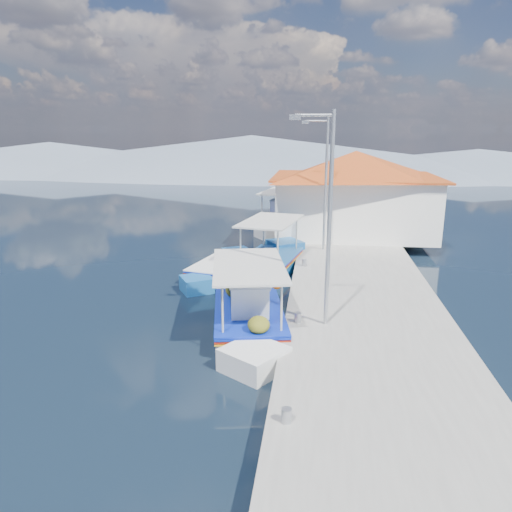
# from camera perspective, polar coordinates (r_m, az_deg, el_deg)

# --- Properties ---
(ground) EXTENTS (160.00, 160.00, 0.00)m
(ground) POSITION_cam_1_polar(r_m,az_deg,el_deg) (13.32, -12.39, -12.21)
(ground) COLOR black
(ground) RESTS_ON ground
(quay) EXTENTS (5.00, 44.00, 0.50)m
(quay) POSITION_cam_1_polar(r_m,az_deg,el_deg) (18.12, 12.24, -3.93)
(quay) COLOR #9F9D95
(quay) RESTS_ON ground
(bollards) EXTENTS (0.20, 17.20, 0.30)m
(bollards) POSITION_cam_1_polar(r_m,az_deg,el_deg) (17.21, 5.52, -3.25)
(bollards) COLOR #A5A8AD
(bollards) RESTS_ON quay
(main_caique) EXTENTS (2.96, 6.96, 2.34)m
(main_caique) POSITION_cam_1_polar(r_m,az_deg,el_deg) (14.77, -0.76, -7.13)
(main_caique) COLOR white
(main_caique) RESTS_ON ground
(caique_green_canopy) EXTENTS (2.86, 6.63, 2.53)m
(caique_green_canopy) POSITION_cam_1_polar(r_m,az_deg,el_deg) (20.72, 1.65, -0.82)
(caique_green_canopy) COLOR #1A5CA0
(caique_green_canopy) RESTS_ON ground
(caique_blue_hull) EXTENTS (2.44, 5.29, 0.97)m
(caique_blue_hull) POSITION_cam_1_polar(r_m,az_deg,el_deg) (20.01, -4.53, -1.79)
(caique_blue_hull) COLOR #1A5CA0
(caique_blue_hull) RESTS_ON ground
(caique_far) EXTENTS (3.13, 7.41, 2.64)m
(caique_far) POSITION_cam_1_polar(r_m,az_deg,el_deg) (29.70, 3.29, 4.20)
(caique_far) COLOR white
(caique_far) RESTS_ON ground
(harbor_building) EXTENTS (10.49, 10.49, 4.40)m
(harbor_building) POSITION_cam_1_polar(r_m,az_deg,el_deg) (26.37, 11.66, 7.59)
(harbor_building) COLOR white
(harbor_building) RESTS_ON quay
(lamp_post_near) EXTENTS (1.21, 0.14, 6.00)m
(lamp_post_near) POSITION_cam_1_polar(r_m,az_deg,el_deg) (13.28, 8.42, 5.47)
(lamp_post_near) COLOR #A5A8AD
(lamp_post_near) RESTS_ON quay
(lamp_post_far) EXTENTS (1.21, 0.14, 6.00)m
(lamp_post_far) POSITION_cam_1_polar(r_m,az_deg,el_deg) (22.21, 8.12, 9.23)
(lamp_post_far) COLOR #A5A8AD
(lamp_post_far) RESTS_ON quay
(mountain_ridge) EXTENTS (171.40, 96.00, 5.50)m
(mountain_ridge) POSITION_cam_1_polar(r_m,az_deg,el_deg) (67.26, 9.52, 11.33)
(mountain_ridge) COLOR slate
(mountain_ridge) RESTS_ON ground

